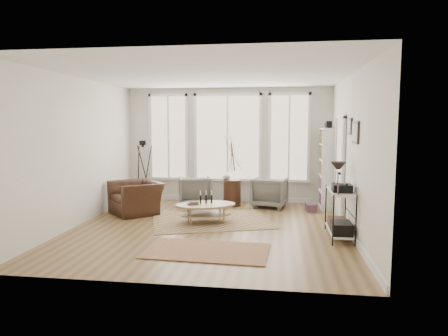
# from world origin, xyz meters

# --- Properties ---
(room) EXTENTS (5.50, 5.54, 2.90)m
(room) POSITION_xyz_m (0.02, 0.03, 1.43)
(room) COLOR olive
(room) RESTS_ON ground
(bay_window) EXTENTS (4.14, 0.12, 2.24)m
(bay_window) POSITION_xyz_m (0.00, 2.71, 1.61)
(bay_window) COLOR tan
(bay_window) RESTS_ON ground
(door) EXTENTS (0.09, 1.06, 2.22)m
(door) POSITION_xyz_m (2.57, 1.15, 1.12)
(door) COLOR silver
(door) RESTS_ON ground
(bookcase) EXTENTS (0.31, 0.85, 2.06)m
(bookcase) POSITION_xyz_m (2.44, 2.23, 0.96)
(bookcase) COLOR white
(bookcase) RESTS_ON ground
(low_shelf) EXTENTS (0.38, 1.08, 1.30)m
(low_shelf) POSITION_xyz_m (2.38, -0.30, 0.51)
(low_shelf) COLOR white
(low_shelf) RESTS_ON ground
(wall_art) EXTENTS (0.04, 0.88, 0.44)m
(wall_art) POSITION_xyz_m (2.58, -0.27, 1.88)
(wall_art) COLOR black
(wall_art) RESTS_ON ground
(rug_main) EXTENTS (2.80, 2.42, 0.01)m
(rug_main) POSITION_xyz_m (-0.06, 0.56, 0.01)
(rug_main) COLOR brown
(rug_main) RESTS_ON ground
(rug_runner) EXTENTS (1.98, 1.16, 0.01)m
(rug_runner) POSITION_xyz_m (0.20, -1.40, 0.01)
(rug_runner) COLOR brown
(rug_runner) RESTS_ON ground
(coffee_table) EXTENTS (1.40, 1.14, 0.56)m
(coffee_table) POSITION_xyz_m (-0.16, 0.42, 0.30)
(coffee_table) COLOR tan
(coffee_table) RESTS_ON ground
(armchair_left) EXTENTS (0.96, 0.98, 0.72)m
(armchair_left) POSITION_xyz_m (-0.73, 2.12, 0.36)
(armchair_left) COLOR slate
(armchair_left) RESTS_ON ground
(armchair_right) EXTENTS (0.91, 0.93, 0.72)m
(armchair_right) POSITION_xyz_m (1.10, 2.15, 0.36)
(armchair_right) COLOR slate
(armchair_right) RESTS_ON ground
(side_table) EXTENTS (0.43, 0.43, 1.79)m
(side_table) POSITION_xyz_m (0.19, 2.17, 0.86)
(side_table) COLOR #371F13
(side_table) RESTS_ON ground
(vase) EXTENTS (0.23, 0.23, 0.22)m
(vase) POSITION_xyz_m (0.04, 2.22, 0.75)
(vase) COLOR silver
(vase) RESTS_ON side_table
(accent_chair) EXTENTS (1.45, 1.44, 0.71)m
(accent_chair) POSITION_xyz_m (-1.85, 1.04, 0.35)
(accent_chair) COLOR #371F13
(accent_chair) RESTS_ON ground
(tripod_camera) EXTENTS (0.56, 0.56, 1.58)m
(tripod_camera) POSITION_xyz_m (-2.07, 2.18, 0.73)
(tripod_camera) COLOR black
(tripod_camera) RESTS_ON ground
(book_stack_near) EXTENTS (0.27, 0.31, 0.18)m
(book_stack_near) POSITION_xyz_m (2.05, 1.78, 0.09)
(book_stack_near) COLOR maroon
(book_stack_near) RESTS_ON ground
(book_stack_far) EXTENTS (0.23, 0.27, 0.16)m
(book_stack_far) POSITION_xyz_m (2.05, 1.73, 0.08)
(book_stack_far) COLOR maroon
(book_stack_far) RESTS_ON ground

